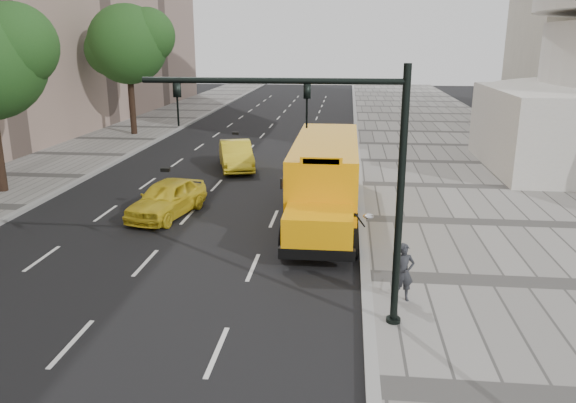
# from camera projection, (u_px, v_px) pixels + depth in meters

# --- Properties ---
(ground) EXTENTS (140.00, 140.00, 0.00)m
(ground) POSITION_uv_depth(u_px,v_px,m) (213.00, 217.00, 22.68)
(ground) COLOR black
(ground) RESTS_ON ground
(sidewalk_museum) EXTENTS (12.00, 140.00, 0.15)m
(sidewalk_museum) POSITION_uv_depth(u_px,v_px,m) (520.00, 225.00, 21.44)
(sidewalk_museum) COLOR gray
(sidewalk_museum) RESTS_ON ground
(curb_museum) EXTENTS (0.30, 140.00, 0.15)m
(curb_museum) POSITION_uv_depth(u_px,v_px,m) (362.00, 220.00, 22.05)
(curb_museum) COLOR gray
(curb_museum) RESTS_ON ground
(curb_far) EXTENTS (0.30, 140.00, 0.15)m
(curb_far) POSITION_uv_depth(u_px,v_px,m) (25.00, 209.00, 23.48)
(curb_far) COLOR gray
(curb_far) RESTS_ON ground
(tree_c) EXTENTS (6.32, 5.62, 9.39)m
(tree_c) POSITION_uv_depth(u_px,v_px,m) (129.00, 44.00, 40.06)
(tree_c) COLOR black
(tree_c) RESTS_ON ground
(school_bus) EXTENTS (2.96, 11.56, 3.19)m
(school_bus) POSITION_uv_depth(u_px,v_px,m) (326.00, 171.00, 22.72)
(school_bus) COLOR #FEA407
(school_bus) RESTS_ON ground
(taxi_near) EXTENTS (2.62, 4.62, 1.48)m
(taxi_near) POSITION_uv_depth(u_px,v_px,m) (167.00, 198.00, 22.61)
(taxi_near) COLOR yellow
(taxi_near) RESTS_ON ground
(taxi_far) EXTENTS (2.86, 4.94, 1.54)m
(taxi_far) POSITION_uv_depth(u_px,v_px,m) (236.00, 155.00, 30.88)
(taxi_far) COLOR yellow
(taxi_far) RESTS_ON ground
(pedestrian) EXTENTS (0.64, 0.47, 1.60)m
(pedestrian) POSITION_uv_depth(u_px,v_px,m) (403.00, 272.00, 14.89)
(pedestrian) COLOR #26282C
(pedestrian) RESTS_ON sidewalk_museum
(traffic_signal) EXTENTS (6.18, 0.36, 6.40)m
(traffic_signal) POSITION_uv_depth(u_px,v_px,m) (340.00, 165.00, 12.99)
(traffic_signal) COLOR black
(traffic_signal) RESTS_ON ground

